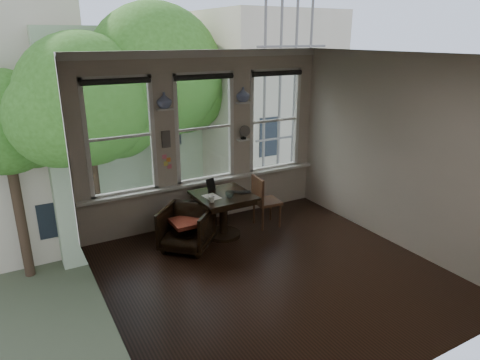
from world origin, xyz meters
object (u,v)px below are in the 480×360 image
table (223,215)px  armchair_left (187,228)px  laptop (241,193)px  side_chair_right (267,201)px  mug (212,199)px

table → armchair_left: (-0.71, -0.11, -0.03)m
table → laptop: 0.49m
armchair_left → laptop: (0.97, -0.03, 0.42)m
side_chair_right → laptop: 0.68m
table → mug: size_ratio=8.72×
armchair_left → laptop: 1.06m
armchair_left → side_chair_right: (1.57, 0.11, 0.12)m
table → laptop: size_ratio=2.91×
side_chair_right → laptop: side_chair_right is taller
mug → table: bearing=35.6°
side_chair_right → mug: side_chair_right is taller
side_chair_right → laptop: (-0.60, -0.14, 0.30)m
table → side_chair_right: (0.87, 0.01, 0.09)m
table → armchair_left: 0.72m
table → side_chair_right: bearing=0.4°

